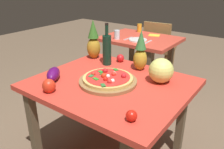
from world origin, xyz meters
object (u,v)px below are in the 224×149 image
(tomato_at_corner, at_px, (131,116))
(drinking_glass_juice, at_px, (139,28))
(pineapple_right, at_px, (140,53))
(tomato_near_board, at_px, (120,58))
(fork_utensil, at_px, (128,38))
(pizza, at_px, (108,78))
(display_table, at_px, (111,93))
(dining_chair, at_px, (158,46))
(pineapple_left, at_px, (93,41))
(background_table, at_px, (140,47))
(knife_utensil, at_px, (148,42))
(wine_bottle, at_px, (107,49))
(pizza_board, at_px, (108,81))
(melon, at_px, (161,71))
(dinner_plate, at_px, (138,40))
(napkin_folded, at_px, (154,35))
(drinking_glass_water, at_px, (117,35))
(eggplant, at_px, (53,74))
(bell_pepper, at_px, (49,86))

(tomato_at_corner, height_order, drinking_glass_juice, drinking_glass_juice)
(pineapple_right, distance_m, tomato_near_board, 0.27)
(pineapple_right, xyz_separation_m, fork_utensil, (-0.63, 0.80, -0.15))
(pizza, xyz_separation_m, tomato_at_corner, (0.39, -0.31, -0.01))
(display_table, bearing_deg, fork_utensil, 117.07)
(pizza, bearing_deg, dining_chair, 104.68)
(pizza, relative_size, pineapple_left, 1.01)
(background_table, relative_size, pineapple_left, 2.55)
(tomato_at_corner, bearing_deg, knife_utensil, 115.08)
(wine_bottle, height_order, pineapple_left, same)
(pizza_board, distance_m, melon, 0.40)
(display_table, bearing_deg, pizza, -104.85)
(pizza_board, distance_m, fork_utensil, 1.30)
(tomato_near_board, distance_m, knife_utensil, 0.75)
(pizza, distance_m, pineapple_left, 0.59)
(drinking_glass_juice, xyz_separation_m, fork_utensil, (0.08, -0.42, -0.05))
(tomato_near_board, xyz_separation_m, dinner_plate, (-0.25, 0.74, -0.03))
(drinking_glass_juice, bearing_deg, napkin_folded, -14.25)
(drinking_glass_water, bearing_deg, wine_bottle, -60.34)
(display_table, distance_m, pineapple_left, 0.62)
(wine_bottle, bearing_deg, pineapple_right, 12.18)
(fork_utensil, bearing_deg, dinner_plate, -0.52)
(eggplant, bearing_deg, melon, 33.49)
(pizza, relative_size, tomato_at_corner, 5.72)
(background_table, relative_size, napkin_folded, 6.65)
(eggplant, bearing_deg, napkin_folded, 90.89)
(background_table, height_order, tomato_at_corner, tomato_at_corner)
(display_table, distance_m, pizza, 0.13)
(display_table, height_order, knife_utensil, knife_utensil)
(pizza_board, distance_m, pineapple_left, 0.60)
(bell_pepper, distance_m, tomato_near_board, 0.78)
(bell_pepper, distance_m, drinking_glass_water, 1.50)
(pizza, height_order, fork_utensil, pizza)
(tomato_at_corner, bearing_deg, napkin_folded, 113.36)
(pineapple_right, height_order, bell_pepper, pineapple_right)
(pineapple_left, height_order, knife_utensil, pineapple_left)
(drinking_glass_juice, xyz_separation_m, napkin_folded, (0.27, -0.07, -0.05))
(dining_chair, bearing_deg, eggplant, 87.95)
(pizza_board, bearing_deg, fork_utensil, 116.24)
(tomato_near_board, bearing_deg, dining_chair, 101.97)
(dining_chair, height_order, melon, melon)
(tomato_at_corner, distance_m, fork_utensil, 1.77)
(dinner_plate, bearing_deg, napkin_folded, 82.99)
(pineapple_right, bearing_deg, display_table, -98.04)
(dining_chair, xyz_separation_m, knife_utensil, (0.20, -0.72, 0.26))
(pizza, bearing_deg, wine_bottle, 128.66)
(wine_bottle, height_order, drinking_glass_water, wine_bottle)
(display_table, relative_size, knife_utensil, 6.20)
(pineapple_left, xyz_separation_m, tomato_at_corner, (0.84, -0.68, -0.13))
(drinking_glass_juice, bearing_deg, eggplant, -80.70)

